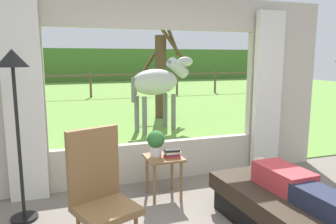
% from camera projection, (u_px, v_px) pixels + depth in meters
% --- Properties ---
extents(back_wall_with_window, '(5.20, 0.12, 2.55)m').
position_uv_depth(back_wall_with_window, '(157.00, 93.00, 4.46)').
color(back_wall_with_window, '#BCB29E').
rests_on(back_wall_with_window, ground_plane).
extents(curtain_panel_left, '(0.44, 0.10, 2.40)m').
position_uv_depth(curtain_panel_left, '(24.00, 103.00, 3.81)').
color(curtain_panel_left, silver).
rests_on(curtain_panel_left, ground_plane).
extents(curtain_panel_right, '(0.44, 0.10, 2.40)m').
position_uv_depth(curtain_panel_right, '(267.00, 93.00, 4.87)').
color(curtain_panel_right, silver).
rests_on(curtain_panel_right, ground_plane).
extents(outdoor_pasture_lawn, '(36.00, 21.68, 0.02)m').
position_uv_depth(outdoor_pasture_lawn, '(89.00, 96.00, 14.85)').
color(outdoor_pasture_lawn, olive).
rests_on(outdoor_pasture_lawn, ground_plane).
extents(distant_hill_ridge, '(36.00, 2.00, 2.40)m').
position_uv_depth(distant_hill_ridge, '(77.00, 65.00, 23.86)').
color(distant_hill_ridge, '#49732F').
rests_on(distant_hill_ridge, ground_plane).
extents(recliner_sofa, '(0.99, 1.74, 0.42)m').
position_uv_depth(recliner_sofa, '(291.00, 214.00, 3.16)').
color(recliner_sofa, black).
rests_on(recliner_sofa, ground_plane).
extents(reclining_person, '(0.37, 1.44, 0.22)m').
position_uv_depth(reclining_person, '(297.00, 186.00, 3.06)').
color(reclining_person, '#B23338').
rests_on(reclining_person, recliner_sofa).
extents(rocking_chair, '(0.67, 0.80, 1.12)m').
position_uv_depth(rocking_chair, '(100.00, 194.00, 2.82)').
color(rocking_chair, brown).
rests_on(rocking_chair, ground_plane).
extents(side_table, '(0.44, 0.44, 0.52)m').
position_uv_depth(side_table, '(164.00, 164.00, 4.00)').
color(side_table, brown).
rests_on(side_table, ground_plane).
extents(potted_plant, '(0.22, 0.22, 0.32)m').
position_uv_depth(potted_plant, '(156.00, 141.00, 3.99)').
color(potted_plant, silver).
rests_on(potted_plant, side_table).
extents(book_stack, '(0.20, 0.15, 0.10)m').
position_uv_depth(book_stack, '(172.00, 153.00, 3.96)').
color(book_stack, '#B22D28').
rests_on(book_stack, side_table).
extents(floor_lamp_left, '(0.32, 0.32, 1.81)m').
position_uv_depth(floor_lamp_left, '(14.00, 84.00, 3.25)').
color(floor_lamp_left, black).
rests_on(floor_lamp_left, ground_plane).
extents(horse, '(1.80, 0.96, 1.73)m').
position_uv_depth(horse, '(158.00, 82.00, 7.55)').
color(horse, '#B2B2AD').
rests_on(horse, outdoor_pasture_lawn).
extents(pasture_tree, '(1.23, 1.22, 2.51)m').
position_uv_depth(pasture_tree, '(161.00, 74.00, 9.15)').
color(pasture_tree, '#4C3823').
rests_on(pasture_tree, outdoor_pasture_lawn).
extents(pasture_fence_line, '(16.10, 0.10, 1.10)m').
position_uv_depth(pasture_fence_line, '(90.00, 81.00, 13.98)').
color(pasture_fence_line, brown).
rests_on(pasture_fence_line, outdoor_pasture_lawn).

